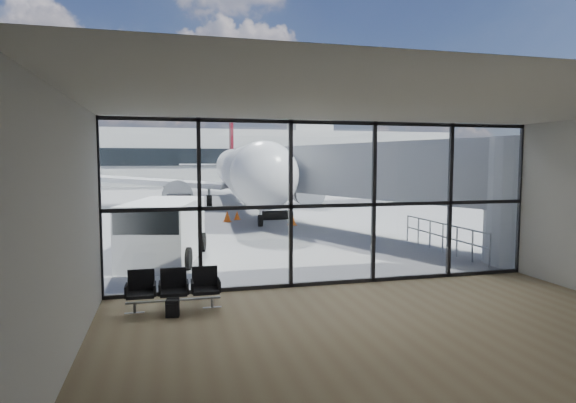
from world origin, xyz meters
name	(u,v)px	position (x,y,z in m)	size (l,w,h in m)	color
ground	(208,193)	(0.00, 40.00, 0.00)	(220.00, 220.00, 0.00)	slate
lounge_shell	(425,204)	(0.00, -4.80, 2.65)	(12.02, 8.01, 4.51)	brown
glass_curtain_wall	(333,204)	(0.00, 0.00, 2.25)	(12.10, 0.12, 4.50)	white
jet_bridge	(384,176)	(4.90, 7.07, 2.76)	(8.00, 16.50, 4.33)	#959799
apron_railing	(443,233)	(5.60, 3.50, 0.72)	(0.06, 5.46, 1.11)	gray
far_terminal	(192,156)	(-0.59, 61.97, 4.21)	(80.00, 12.20, 11.00)	#B8B8B3
tree_3	(18,154)	(-27.00, 72.00, 4.63)	(4.95, 4.95, 7.12)	#382619
tree_4	(59,150)	(-21.00, 72.00, 5.25)	(5.61, 5.61, 8.07)	#382619
tree_5	(99,146)	(-15.00, 72.00, 5.88)	(6.27, 6.27, 9.03)	#382619
seating_row	(174,287)	(-4.29, -1.20, 0.52)	(2.11, 0.60, 0.94)	gray
backpack	(172,308)	(-4.34, -1.81, 0.20)	(0.31, 0.29, 0.42)	black
airliner	(242,171)	(1.35, 25.16, 2.66)	(29.25, 33.94, 8.74)	silver
service_van	(164,230)	(-4.53, 4.45, 1.06)	(3.10, 5.07, 2.06)	silver
belt_loader	(176,200)	(-3.76, 22.67, 0.67)	(2.10, 4.48, 1.99)	black
mobile_stairs	(36,221)	(-10.41, 12.44, 0.57)	(2.34, 3.66, 2.39)	yellow
traffic_cone_a	(237,215)	(-0.42, 15.50, 0.25)	(0.37, 0.37, 0.53)	#FF600D
traffic_cone_b	(227,216)	(-1.11, 14.63, 0.31)	(0.45, 0.45, 0.64)	#E8540C
traffic_cone_c	(292,219)	(2.09, 12.35, 0.31)	(0.46, 0.46, 0.66)	orange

